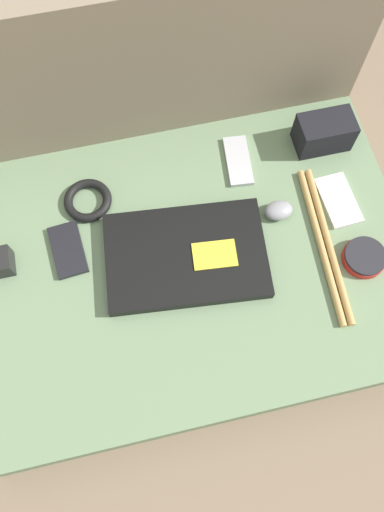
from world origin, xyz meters
The scene contains 12 objects.
ground_plane centered at (0.00, 0.00, 0.00)m, with size 8.00×8.00×0.00m, color #7A6651.
couch_seat centered at (0.00, 0.00, 0.06)m, with size 0.93×0.66×0.12m.
couch_backrest centered at (0.00, 0.43, 0.25)m, with size 0.93×0.20×0.50m.
laptop centered at (-0.01, 0.01, 0.13)m, with size 0.35×0.25×0.03m.
computer_mouse centered at (0.21, 0.06, 0.14)m, with size 0.06×0.05×0.03m.
speaker_puck centered at (0.35, -0.08, 0.13)m, with size 0.09×0.09×0.02m.
phone_silver centered at (0.35, 0.06, 0.12)m, with size 0.08×0.13×0.01m.
phone_black centered at (-0.25, 0.08, 0.13)m, with size 0.07×0.13×0.01m.
phone_small centered at (0.16, 0.21, 0.13)m, with size 0.07×0.13×0.01m.
camera_pouch centered at (0.36, 0.22, 0.16)m, with size 0.12×0.07×0.08m.
cable_coil centered at (-0.19, 0.18, 0.13)m, with size 0.11×0.11×0.02m.
drumstick_pair centered at (0.28, -0.03, 0.13)m, with size 0.05×0.36×0.01m.
Camera 1 is at (-0.08, -0.37, 1.10)m, focal length 35.00 mm.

